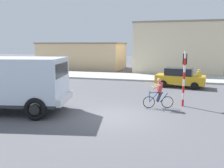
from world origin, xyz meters
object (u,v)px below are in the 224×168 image
car_red_near (180,77)px  pedestrian_near_kerb (199,79)px  truck_foreground (15,81)px  traffic_light_pole (184,71)px  cyclist (159,93)px

car_red_near → pedestrian_near_kerb: pedestrian_near_kerb is taller
truck_foreground → car_red_near: size_ratio=1.37×
truck_foreground → traffic_light_pole: bearing=22.9°
cyclist → car_red_near: (1.28, 7.17, -0.05)m
cyclist → pedestrian_near_kerb: cyclist is taller
truck_foreground → cyclist: (7.29, 2.76, -0.80)m
truck_foreground → pedestrian_near_kerb: bearing=43.0°
traffic_light_pole → car_red_near: bearing=90.7°
truck_foreground → traffic_light_pole: (8.64, 3.65, 0.40)m
traffic_light_pole → car_red_near: 6.41m
traffic_light_pole → pedestrian_near_kerb: traffic_light_pole is taller
car_red_near → pedestrian_near_kerb: 1.57m
truck_foreground → cyclist: size_ratio=3.36×
car_red_near → pedestrian_near_kerb: size_ratio=2.60×
cyclist → pedestrian_near_kerb: bearing=67.4°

